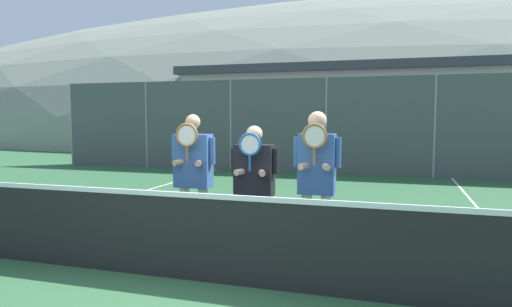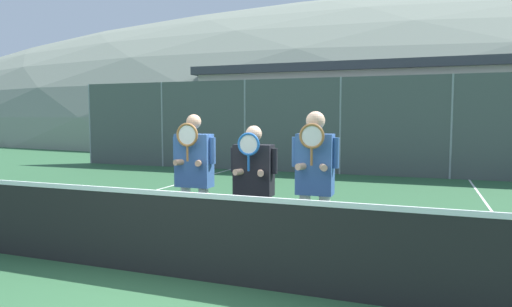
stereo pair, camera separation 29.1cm
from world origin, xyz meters
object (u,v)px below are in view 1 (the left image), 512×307
at_px(player_center_left, 254,180).
at_px(car_left_of_center, 319,141).
at_px(car_center, 464,143).
at_px(car_far_left, 200,138).
at_px(player_leftmost, 193,172).
at_px(player_center_right, 317,176).

height_order(player_center_left, car_left_of_center, car_left_of_center).
xyz_separation_m(player_center_left, car_center, (3.87, 11.39, -0.10)).
xyz_separation_m(player_center_left, car_far_left, (-5.84, 11.31, -0.09)).
height_order(player_leftmost, car_center, player_leftmost).
relative_size(player_center_left, car_center, 0.38).
height_order(player_leftmost, player_center_left, player_leftmost).
height_order(player_leftmost, player_center_right, player_center_right).
height_order(player_leftmost, car_left_of_center, player_leftmost).
xyz_separation_m(car_far_left, car_center, (9.72, 0.08, -0.01)).
relative_size(car_far_left, car_center, 0.92).
relative_size(player_leftmost, player_center_left, 1.08).
bearing_deg(car_left_of_center, player_center_right, -80.74).
height_order(player_center_left, player_center_right, player_center_right).
bearing_deg(player_leftmost, car_far_left, 113.88).
bearing_deg(car_left_of_center, player_leftmost, -88.77).
distance_m(player_center_right, car_left_of_center, 11.70).
relative_size(player_center_right, car_center, 0.42).
bearing_deg(car_center, player_leftmost, -112.40).
xyz_separation_m(car_far_left, car_left_of_center, (4.77, 0.09, -0.04)).
xyz_separation_m(player_leftmost, car_left_of_center, (-0.25, 11.42, -0.20)).
relative_size(player_center_left, car_left_of_center, 0.37).
bearing_deg(car_center, car_far_left, -179.54).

